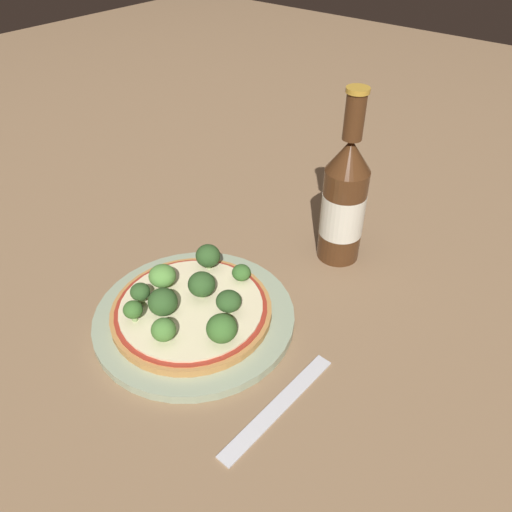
{
  "coord_description": "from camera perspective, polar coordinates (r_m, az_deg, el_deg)",
  "views": [
    {
      "loc": [
        0.33,
        -0.32,
        0.45
      ],
      "look_at": [
        0.01,
        0.07,
        0.06
      ],
      "focal_mm": 35.0,
      "sensor_mm": 36.0,
      "label": 1
    }
  ],
  "objects": [
    {
      "name": "ground_plane",
      "position": [
        0.64,
        -4.85,
        -6.95
      ],
      "size": [
        3.0,
        3.0,
        0.0
      ],
      "primitive_type": "plane",
      "color": "#846647"
    },
    {
      "name": "broccoli_floret_2",
      "position": [
        0.57,
        -3.94,
        -8.26
      ],
      "size": [
        0.04,
        0.04,
        0.03
      ],
      "color": "#89A866",
      "rests_on": "pizza"
    },
    {
      "name": "broccoli_floret_7",
      "position": [
        0.61,
        -10.6,
        -5.18
      ],
      "size": [
        0.04,
        0.04,
        0.03
      ],
      "color": "#89A866",
      "rests_on": "pizza"
    },
    {
      "name": "fork",
      "position": [
        0.55,
        2.57,
        -16.72
      ],
      "size": [
        0.02,
        0.17,
        0.0
      ],
      "rotation": [
        0.0,
        0.0,
        1.53
      ],
      "color": "silver",
      "rests_on": "ground_plane"
    },
    {
      "name": "broccoli_floret_4",
      "position": [
        0.6,
        -3.02,
        -5.09
      ],
      "size": [
        0.03,
        0.03,
        0.03
      ],
      "color": "#89A866",
      "rests_on": "pizza"
    },
    {
      "name": "broccoli_floret_5",
      "position": [
        0.58,
        -10.33,
        -8.43
      ],
      "size": [
        0.03,
        0.03,
        0.03
      ],
      "color": "#89A866",
      "rests_on": "pizza"
    },
    {
      "name": "broccoli_floret_1",
      "position": [
        0.66,
        -5.51,
        0.02
      ],
      "size": [
        0.03,
        0.03,
        0.03
      ],
      "color": "#89A866",
      "rests_on": "pizza"
    },
    {
      "name": "pizza",
      "position": [
        0.63,
        -7.37,
        -6.07
      ],
      "size": [
        0.2,
        0.2,
        0.01
      ],
      "color": "#B77F42",
      "rests_on": "plate"
    },
    {
      "name": "broccoli_floret_3",
      "position": [
        0.63,
        -13.1,
        -4.04
      ],
      "size": [
        0.02,
        0.02,
        0.03
      ],
      "color": "#89A866",
      "rests_on": "pizza"
    },
    {
      "name": "broccoli_floret_6",
      "position": [
        0.65,
        -1.62,
        -1.95
      ],
      "size": [
        0.02,
        0.02,
        0.02
      ],
      "color": "#89A866",
      "rests_on": "pizza"
    },
    {
      "name": "broccoli_floret_9",
      "position": [
        0.64,
        -10.65,
        -2.25
      ],
      "size": [
        0.03,
        0.03,
        0.03
      ],
      "color": "#89A866",
      "rests_on": "pizza"
    },
    {
      "name": "broccoli_floret_0",
      "position": [
        0.61,
        -13.88,
        -6.0
      ],
      "size": [
        0.02,
        0.02,
        0.03
      ],
      "color": "#89A866",
      "rests_on": "pizza"
    },
    {
      "name": "broccoli_floret_8",
      "position": [
        0.62,
        -6.27,
        -3.26
      ],
      "size": [
        0.03,
        0.03,
        0.04
      ],
      "color": "#89A866",
      "rests_on": "pizza"
    },
    {
      "name": "plate",
      "position": [
        0.64,
        -7.02,
        -6.9
      ],
      "size": [
        0.25,
        0.25,
        0.01
      ],
      "color": "#93A384",
      "rests_on": "ground_plane"
    },
    {
      "name": "beer_bottle",
      "position": [
        0.7,
        10.01,
        6.21
      ],
      "size": [
        0.06,
        0.06,
        0.25
      ],
      "color": "#472814",
      "rests_on": "ground_plane"
    }
  ]
}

